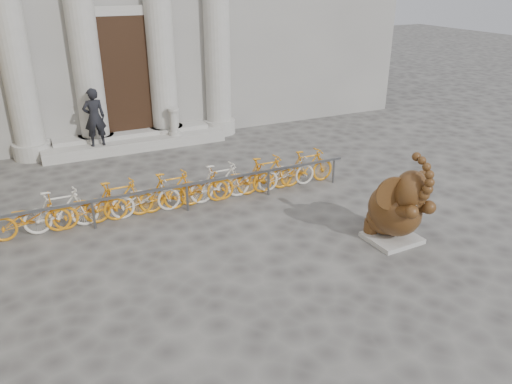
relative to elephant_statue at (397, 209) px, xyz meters
name	(u,v)px	position (x,y,z in m)	size (l,w,h in m)	color
ground	(253,296)	(-3.68, -0.56, -0.79)	(80.00, 80.00, 0.00)	#474442
entrance_steps	(136,142)	(-3.68, 8.84, -0.61)	(6.00, 1.20, 0.36)	#A8A59E
elephant_statue	(397,209)	(0.00, 0.00, 0.00)	(1.45, 1.62, 2.16)	#A8A59E
bike_rack	(183,189)	(-3.64, 3.64, -0.28)	(8.96, 0.53, 1.00)	slate
pedestrian	(94,117)	(-4.95, 8.49, 0.50)	(0.67, 0.44, 1.85)	black
balustrade_post	(174,123)	(-2.40, 8.54, 0.00)	(0.38, 0.38, 0.93)	#A8A59E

